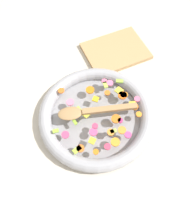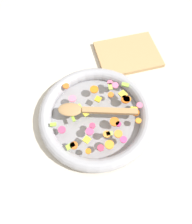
{
  "view_description": "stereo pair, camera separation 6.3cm",
  "coord_description": "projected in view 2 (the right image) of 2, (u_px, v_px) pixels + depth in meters",
  "views": [
    {
      "loc": [
        -0.16,
        -0.35,
        0.78
      ],
      "look_at": [
        0.0,
        0.0,
        0.05
      ],
      "focal_mm": 35.0,
      "sensor_mm": 36.0,
      "label": 1
    },
    {
      "loc": [
        -0.1,
        -0.37,
        0.78
      ],
      "look_at": [
        0.0,
        0.0,
        0.05
      ],
      "focal_mm": 35.0,
      "sensor_mm": 36.0,
      "label": 2
    }
  ],
  "objects": [
    {
      "name": "wooden_spoon",
      "position": [
        89.0,
        110.0,
        0.81
      ],
      "size": [
        0.29,
        0.12,
        0.01
      ],
      "color": "#A87F51",
      "rests_on": "chopped_vegetables"
    },
    {
      "name": "chopped_vegetables",
      "position": [
        105.0,
        114.0,
        0.81
      ],
      "size": [
        0.36,
        0.32,
        0.01
      ],
      "color": "orange",
      "rests_on": "skillet"
    },
    {
      "name": "cutting_board",
      "position": [
        128.0,
        54.0,
        1.01
      ],
      "size": [
        0.28,
        0.21,
        0.02
      ],
      "color": "tan",
      "rests_on": "ground_plane"
    },
    {
      "name": "ground_plane",
      "position": [
        96.0,
        118.0,
        0.86
      ],
      "size": [
        4.0,
        4.0,
        0.0
      ],
      "primitive_type": "plane",
      "color": "beige"
    },
    {
      "name": "skillet",
      "position": [
        96.0,
        115.0,
        0.85
      ],
      "size": [
        0.44,
        0.44,
        0.05
      ],
      "color": "gray",
      "rests_on": "ground_plane"
    }
  ]
}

